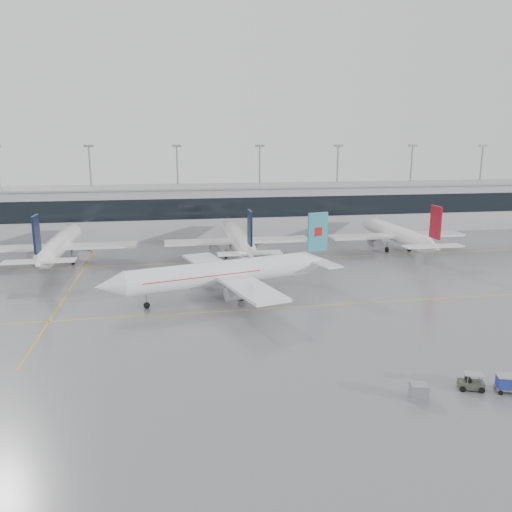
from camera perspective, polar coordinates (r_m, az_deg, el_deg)
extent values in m
plane|color=slate|center=(71.48, 1.69, -6.02)|extent=(320.00, 320.00, 0.00)
cube|color=gold|center=(71.48, 1.69, -6.01)|extent=(120.00, 0.25, 0.01)
cube|color=gold|center=(99.91, -1.81, -0.54)|extent=(120.00, 0.25, 0.01)
cube|color=gold|center=(85.94, -20.52, -3.59)|extent=(0.25, 60.00, 0.01)
cube|color=#A7A7AB|center=(130.09, -3.88, 5.24)|extent=(180.00, 15.00, 12.00)
cube|color=black|center=(122.46, -3.50, 5.48)|extent=(180.00, 0.20, 5.00)
cube|color=gray|center=(129.42, -3.92, 7.96)|extent=(182.00, 16.00, 0.40)
cylinder|color=gray|center=(140.88, -27.19, 6.49)|extent=(0.50, 0.50, 22.00)
cylinder|color=gray|center=(136.10, -18.25, 7.08)|extent=(0.50, 0.50, 22.00)
cube|color=gray|center=(135.57, -18.59, 11.83)|extent=(2.40, 1.00, 0.60)
cylinder|color=gray|center=(134.79, -8.88, 7.52)|extent=(0.50, 0.50, 22.00)
cube|color=gray|center=(134.25, -9.05, 12.32)|extent=(2.40, 1.00, 0.60)
cylinder|color=gray|center=(137.04, 0.43, 7.75)|extent=(0.50, 0.50, 22.00)
cube|color=gray|center=(136.51, 0.44, 12.48)|extent=(2.40, 1.00, 0.60)
cylinder|color=gray|center=(142.69, 9.23, 7.79)|extent=(0.50, 0.50, 22.00)
cube|color=gray|center=(142.18, 9.40, 12.33)|extent=(2.40, 1.00, 0.60)
cylinder|color=gray|center=(151.35, 17.19, 7.67)|extent=(0.50, 0.50, 22.00)
cube|color=gray|center=(150.88, 17.48, 11.94)|extent=(2.40, 1.00, 0.60)
cylinder|color=gray|center=(162.56, 24.17, 7.44)|extent=(0.50, 0.50, 22.00)
cube|color=gray|center=(162.11, 24.54, 11.41)|extent=(2.40, 1.00, 0.60)
cylinder|color=white|center=(75.23, -4.25, -1.97)|extent=(28.19, 11.01, 3.70)
cone|color=white|center=(71.27, -16.43, -3.31)|extent=(4.83, 4.62, 3.70)
cone|color=white|center=(82.62, 6.74, -0.68)|extent=(6.38, 5.05, 3.70)
cube|color=white|center=(75.86, -3.19, -2.14)|extent=(12.89, 30.80, 0.45)
cube|color=white|center=(82.66, 6.86, -0.46)|extent=(5.80, 12.08, 0.25)
cube|color=teal|center=(81.82, 7.07, 2.76)|extent=(3.56, 1.29, 6.31)
cylinder|color=#A2A2A2|center=(71.83, -2.09, -4.23)|extent=(4.03, 2.98, 2.10)
cylinder|color=#A2A2A2|center=(80.40, -4.81, -2.41)|extent=(4.03, 2.98, 2.10)
cylinder|color=gray|center=(72.89, -12.41, -4.90)|extent=(0.20, 0.20, 1.62)
cylinder|color=black|center=(73.13, -12.38, -5.51)|extent=(0.95, 0.53, 0.90)
cylinder|color=gray|center=(74.53, -1.70, -4.13)|extent=(0.24, 0.24, 1.62)
cylinder|color=black|center=(74.76, -1.69, -4.72)|extent=(1.18, 0.72, 1.10)
cylinder|color=gray|center=(79.12, -3.22, -3.13)|extent=(0.24, 0.24, 1.62)
cylinder|color=black|center=(79.35, -3.21, -3.69)|extent=(1.18, 0.72, 1.10)
cube|color=#B70F0F|center=(81.81, 7.07, 2.79)|extent=(1.47, 0.80, 1.40)
cube|color=#B70F0F|center=(74.19, -6.42, -2.06)|extent=(18.35, 8.35, 0.12)
cylinder|color=white|center=(105.17, -21.47, 1.35)|extent=(3.59, 27.36, 3.59)
cone|color=white|center=(120.33, -20.06, 2.81)|extent=(3.59, 4.00, 3.59)
cone|color=white|center=(89.42, -23.46, -0.71)|extent=(3.59, 5.60, 3.59)
cube|color=white|center=(103.80, -21.61, 0.98)|extent=(29.64, 5.00, 0.45)
cube|color=white|center=(89.16, -23.51, -0.55)|extent=(11.40, 2.80, 0.25)
cube|color=black|center=(88.12, -23.80, 2.30)|extent=(0.35, 3.60, 6.12)
cylinder|color=#A2A2A2|center=(105.64, -24.04, 0.12)|extent=(2.10, 3.60, 2.10)
cylinder|color=#A2A2A2|center=(103.71, -18.90, 0.33)|extent=(2.10, 3.60, 2.10)
cylinder|color=gray|center=(115.94, -20.38, 1.14)|extent=(0.20, 0.20, 1.56)
cylinder|color=black|center=(116.09, -20.35, 0.76)|extent=(0.30, 0.90, 0.90)
cylinder|color=gray|center=(103.81, -23.03, -0.31)|extent=(0.24, 0.24, 1.56)
cylinder|color=black|center=(103.98, -22.99, -0.73)|extent=(0.45, 1.10, 1.10)
cylinder|color=gray|center=(102.75, -20.21, -0.21)|extent=(0.24, 0.24, 1.56)
cylinder|color=black|center=(102.92, -20.17, -0.63)|extent=(0.45, 1.10, 1.10)
cylinder|color=white|center=(103.96, -2.22, 2.12)|extent=(3.59, 27.36, 3.59)
cone|color=white|center=(119.28, -3.26, 3.49)|extent=(3.59, 4.00, 3.59)
cone|color=white|center=(88.00, -0.74, 0.16)|extent=(3.59, 5.60, 3.59)
cube|color=white|center=(102.58, -2.10, 1.75)|extent=(29.64, 5.00, 0.45)
cube|color=white|center=(87.74, -0.72, 0.33)|extent=(11.40, 2.80, 0.25)
cube|color=black|center=(86.68, -0.71, 3.24)|extent=(0.35, 3.60, 6.12)
cylinder|color=#A2A2A2|center=(102.83, -4.79, 0.88)|extent=(2.10, 3.60, 2.10)
cylinder|color=#A2A2A2|center=(104.12, 0.48, 1.08)|extent=(2.10, 3.60, 2.10)
cylinder|color=gray|center=(114.85, -2.95, 1.83)|extent=(0.20, 0.20, 1.56)
cylinder|color=black|center=(115.00, -2.94, 1.45)|extent=(0.30, 0.90, 0.90)
cylinder|color=gray|center=(101.71, -3.47, 0.44)|extent=(0.24, 0.24, 1.56)
cylinder|color=black|center=(101.88, -3.46, 0.02)|extent=(0.45, 1.10, 1.10)
cylinder|color=gray|center=(102.42, -0.58, 0.55)|extent=(0.24, 0.24, 1.56)
cylinder|color=black|center=(102.58, -0.58, 0.13)|extent=(0.45, 1.10, 1.10)
cylinder|color=white|center=(114.05, 15.49, 2.61)|extent=(3.59, 27.36, 3.59)
cone|color=white|center=(128.17, 12.50, 3.86)|extent=(3.59, 4.00, 3.59)
cone|color=white|center=(99.71, 19.52, 0.92)|extent=(3.59, 5.60, 3.59)
cube|color=white|center=(112.79, 15.80, 2.28)|extent=(29.64, 5.00, 0.45)
cube|color=white|center=(99.49, 19.59, 1.07)|extent=(11.40, 2.80, 0.25)
cube|color=maroon|center=(98.55, 19.84, 3.64)|extent=(0.35, 3.60, 6.12)
cylinder|color=#A2A2A2|center=(111.52, 13.42, 1.51)|extent=(2.10, 3.60, 2.10)
cylinder|color=#A2A2A2|center=(115.65, 17.80, 1.64)|extent=(2.10, 3.60, 2.10)
cylinder|color=gray|center=(124.05, 13.32, 2.32)|extent=(0.20, 0.20, 1.56)
cylinder|color=black|center=(124.19, 13.30, 1.97)|extent=(0.30, 0.90, 0.90)
cylinder|color=gray|center=(111.18, 14.75, 1.10)|extent=(0.24, 0.24, 1.56)
cylinder|color=black|center=(111.34, 14.73, 0.71)|extent=(0.45, 1.10, 1.10)
cylinder|color=gray|center=(113.45, 17.14, 1.18)|extent=(0.24, 0.24, 1.56)
cylinder|color=black|center=(113.60, 17.12, 0.80)|extent=(0.45, 1.10, 1.10)
cube|color=#383D32|center=(53.29, 23.34, -13.32)|extent=(2.55, 1.90, 0.66)
cube|color=gray|center=(52.88, 23.65, -12.24)|extent=(2.10, 1.75, 0.06)
cube|color=black|center=(53.04, 23.08, -12.92)|extent=(0.69, 0.87, 0.38)
cylinder|color=gray|center=(53.77, 25.14, -13.32)|extent=(1.10, 0.44, 0.08)
cylinder|color=gray|center=(52.44, 23.04, -12.93)|extent=(0.08, 0.08, 0.85)
cylinder|color=gray|center=(53.35, 22.77, -12.45)|extent=(0.08, 0.08, 0.85)
cylinder|color=gray|center=(52.79, 24.47, -12.89)|extent=(0.08, 0.08, 0.85)
cylinder|color=gray|center=(53.69, 24.17, -12.42)|extent=(0.08, 0.08, 0.85)
cylinder|color=black|center=(52.64, 22.56, -13.87)|extent=(0.60, 0.36, 0.57)
cylinder|color=black|center=(53.72, 22.26, -13.29)|extent=(0.60, 0.36, 0.57)
cylinder|color=black|center=(53.08, 24.40, -13.81)|extent=(0.60, 0.36, 0.57)
cylinder|color=black|center=(54.15, 24.06, -13.24)|extent=(0.60, 0.36, 0.57)
cube|color=gray|center=(54.37, 27.10, -13.30)|extent=(3.03, 2.18, 0.16)
cube|color=#1E2F99|center=(54.10, 27.17, -12.69)|extent=(2.82, 2.03, 1.09)
cube|color=gray|center=(53.87, 27.24, -12.12)|extent=(3.06, 2.26, 0.09)
cylinder|color=black|center=(53.52, 26.17, -13.84)|extent=(0.48, 0.30, 0.46)
cylinder|color=black|center=(54.69, 25.75, -13.21)|extent=(0.48, 0.30, 0.46)
cube|color=gray|center=(49.71, 18.10, -14.51)|extent=(1.81, 1.73, 1.53)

